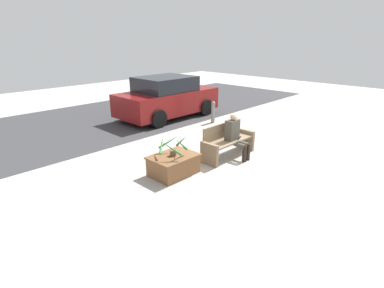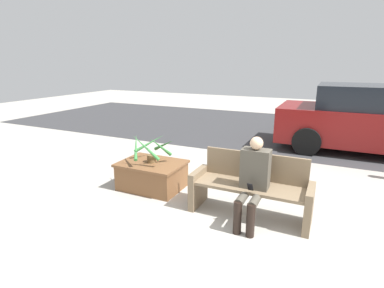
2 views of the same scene
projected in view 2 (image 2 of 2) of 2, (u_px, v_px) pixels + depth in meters
ground_plane at (255, 230)px, 3.81m from camera, size 30.00×30.00×0.00m
road_surface at (304, 132)px, 9.15m from camera, size 20.00×6.00×0.01m
bench at (251, 187)px, 4.12m from camera, size 1.63×0.53×0.85m
person_seated at (253, 178)px, 3.86m from camera, size 0.37×0.63×1.15m
planter_box at (152, 174)px, 5.04m from camera, size 1.05×0.78×0.46m
potted_plant at (151, 149)px, 4.92m from camera, size 0.75×0.75×0.53m
parked_car at (367, 120)px, 6.98m from camera, size 3.95×1.98×1.57m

